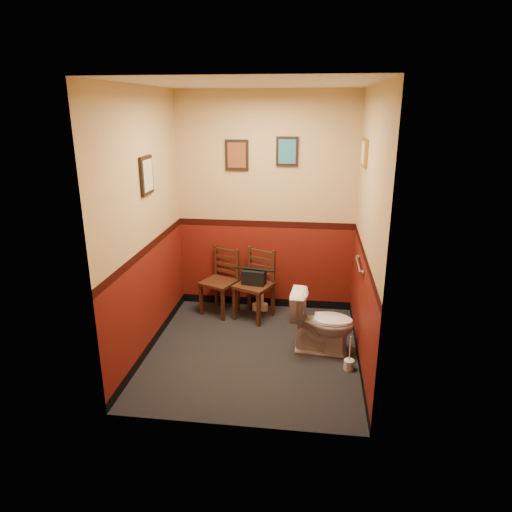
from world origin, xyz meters
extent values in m
cube|color=black|center=(0.00, 0.00, 0.00)|extent=(2.20, 2.40, 0.00)
cube|color=silver|center=(0.00, 0.00, 2.70)|extent=(2.20, 2.40, 0.00)
cube|color=#5D140D|center=(0.00, 1.20, 1.35)|extent=(2.20, 0.00, 2.70)
cube|color=#5D140D|center=(0.00, -1.20, 1.35)|extent=(2.20, 0.00, 2.70)
cube|color=#5D140D|center=(-1.10, 0.00, 1.35)|extent=(0.00, 2.40, 2.70)
cube|color=#5D140D|center=(1.10, 0.00, 1.35)|extent=(0.00, 2.40, 2.70)
cylinder|color=silver|center=(1.07, 0.25, 0.95)|extent=(0.03, 0.50, 0.03)
cylinder|color=silver|center=(1.09, 0.00, 0.95)|extent=(0.02, 0.06, 0.06)
cylinder|color=silver|center=(1.09, 0.50, 0.95)|extent=(0.02, 0.06, 0.06)
cube|color=black|center=(-0.35, 1.18, 1.95)|extent=(0.28, 0.03, 0.36)
cube|color=brown|center=(-0.35, 1.17, 1.95)|extent=(0.22, 0.01, 0.30)
cube|color=black|center=(0.25, 1.18, 2.00)|extent=(0.26, 0.03, 0.34)
cube|color=#286C81|center=(0.25, 1.17, 2.00)|extent=(0.20, 0.01, 0.28)
cube|color=black|center=(-1.08, 0.10, 1.85)|extent=(0.03, 0.30, 0.38)
cube|color=beige|center=(-1.07, 0.10, 1.85)|extent=(0.01, 0.24, 0.31)
cube|color=olive|center=(1.08, 0.60, 2.05)|extent=(0.03, 0.34, 0.28)
cube|color=beige|center=(1.07, 0.60, 2.05)|extent=(0.01, 0.28, 0.22)
imported|color=white|center=(0.72, 0.12, 0.33)|extent=(0.70, 0.43, 0.66)
cylinder|color=silver|center=(1.00, -0.22, 0.05)|extent=(0.10, 0.10, 0.10)
cylinder|color=silver|center=(1.00, -0.22, 0.22)|extent=(0.01, 0.01, 0.29)
cube|color=#4A2416|center=(-0.55, 0.92, 0.41)|extent=(0.51, 0.51, 0.04)
cube|color=#4A2416|center=(-0.77, 0.83, 0.21)|extent=(0.05, 0.05, 0.41)
cube|color=#4A2416|center=(-0.64, 1.13, 0.21)|extent=(0.05, 0.05, 0.41)
cube|color=#4A2416|center=(-0.46, 0.70, 0.21)|extent=(0.05, 0.05, 0.41)
cube|color=#4A2416|center=(-0.33, 1.00, 0.21)|extent=(0.05, 0.05, 0.41)
cube|color=#4A2416|center=(-0.63, 1.14, 0.62)|extent=(0.05, 0.04, 0.41)
cube|color=#4A2416|center=(-0.33, 1.01, 0.62)|extent=(0.05, 0.04, 0.41)
cube|color=#4A2416|center=(-0.48, 1.07, 0.50)|extent=(0.29, 0.15, 0.04)
cube|color=#4A2416|center=(-0.48, 1.07, 0.60)|extent=(0.29, 0.15, 0.04)
cube|color=#4A2416|center=(-0.48, 1.07, 0.69)|extent=(0.29, 0.15, 0.04)
cube|color=#4A2416|center=(-0.48, 1.07, 0.78)|extent=(0.29, 0.15, 0.04)
cube|color=#4A2416|center=(-0.10, 0.83, 0.43)|extent=(0.53, 0.53, 0.04)
cube|color=#4A2416|center=(-0.33, 0.74, 0.21)|extent=(0.05, 0.05, 0.43)
cube|color=#4A2416|center=(-0.19, 1.05, 0.21)|extent=(0.05, 0.05, 0.43)
cube|color=#4A2416|center=(-0.01, 0.60, 0.21)|extent=(0.05, 0.05, 0.43)
cube|color=#4A2416|center=(0.13, 0.91, 0.21)|extent=(0.05, 0.05, 0.43)
cube|color=#4A2416|center=(-0.18, 1.06, 0.64)|extent=(0.05, 0.05, 0.43)
cube|color=#4A2416|center=(0.13, 0.92, 0.64)|extent=(0.05, 0.05, 0.43)
cube|color=#4A2416|center=(-0.03, 0.99, 0.52)|extent=(0.31, 0.15, 0.04)
cube|color=#4A2416|center=(-0.03, 0.99, 0.62)|extent=(0.31, 0.15, 0.04)
cube|color=#4A2416|center=(-0.03, 0.99, 0.71)|extent=(0.31, 0.15, 0.04)
cube|color=#4A2416|center=(-0.03, 0.99, 0.81)|extent=(0.31, 0.15, 0.04)
cube|color=black|center=(-0.10, 0.83, 0.54)|extent=(0.30, 0.19, 0.18)
cylinder|color=black|center=(-0.10, 0.83, 0.64)|extent=(0.25, 0.06, 0.02)
cylinder|color=silver|center=(-0.10, 1.05, 0.04)|extent=(0.10, 0.10, 0.09)
cylinder|color=silver|center=(0.00, 1.05, 0.04)|extent=(0.10, 0.10, 0.09)
cylinder|color=silver|center=(-0.05, 1.04, 0.13)|extent=(0.10, 0.10, 0.09)
cylinder|color=silver|center=(-0.05, 1.02, 0.22)|extent=(0.10, 0.10, 0.09)
camera|label=1|loc=(0.58, -4.28, 2.51)|focal=32.00mm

